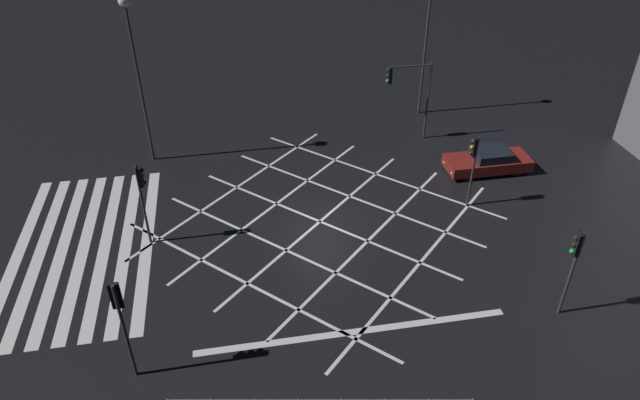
{
  "coord_description": "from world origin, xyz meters",
  "views": [
    {
      "loc": [
        21.0,
        -3.79,
        15.67
      ],
      "look_at": [
        0.0,
        0.0,
        1.21
      ],
      "focal_mm": 32.0,
      "sensor_mm": 36.0,
      "label": 1
    }
  ],
  "objects_px": {
    "traffic_light_median_north": "(473,158)",
    "traffic_light_se_main": "(120,311)",
    "street_lamp_east": "(428,19)",
    "traffic_light_ne_cross": "(574,257)",
    "waiting_car": "(488,161)",
    "street_lamp_west": "(132,43)",
    "traffic_light_nw_cross": "(408,85)",
    "traffic_light_median_south": "(142,189)"
  },
  "relations": [
    {
      "from": "traffic_light_median_north",
      "to": "traffic_light_se_main",
      "type": "bearing_deg",
      "value": 26.72
    },
    {
      "from": "traffic_light_se_main",
      "to": "street_lamp_east",
      "type": "height_order",
      "value": "street_lamp_east"
    },
    {
      "from": "traffic_light_ne_cross",
      "to": "waiting_car",
      "type": "height_order",
      "value": "traffic_light_ne_cross"
    },
    {
      "from": "street_lamp_west",
      "to": "waiting_car",
      "type": "relative_size",
      "value": 1.98
    },
    {
      "from": "street_lamp_west",
      "to": "street_lamp_east",
      "type": "bearing_deg",
      "value": 100.79
    },
    {
      "from": "traffic_light_nw_cross",
      "to": "waiting_car",
      "type": "relative_size",
      "value": 1.04
    },
    {
      "from": "traffic_light_se_main",
      "to": "traffic_light_median_south",
      "type": "xyz_separation_m",
      "value": [
        -7.22,
        0.1,
        -0.11
      ]
    },
    {
      "from": "traffic_light_median_south",
      "to": "street_lamp_east",
      "type": "height_order",
      "value": "street_lamp_east"
    },
    {
      "from": "traffic_light_nw_cross",
      "to": "street_lamp_west",
      "type": "height_order",
      "value": "street_lamp_west"
    },
    {
      "from": "traffic_light_nw_cross",
      "to": "street_lamp_west",
      "type": "relative_size",
      "value": 0.52
    },
    {
      "from": "traffic_light_median_north",
      "to": "traffic_light_ne_cross",
      "type": "bearing_deg",
      "value": 94.9
    },
    {
      "from": "traffic_light_median_south",
      "to": "street_lamp_east",
      "type": "bearing_deg",
      "value": 33.79
    },
    {
      "from": "street_lamp_west",
      "to": "traffic_light_ne_cross",
      "type": "bearing_deg",
      "value": 47.04
    },
    {
      "from": "traffic_light_median_north",
      "to": "street_lamp_west",
      "type": "xyz_separation_m",
      "value": [
        -7.24,
        -15.1,
        3.84
      ]
    },
    {
      "from": "traffic_light_nw_cross",
      "to": "traffic_light_se_main",
      "type": "relative_size",
      "value": 1.14
    },
    {
      "from": "traffic_light_se_main",
      "to": "street_lamp_east",
      "type": "distance_m",
      "value": 24.02
    },
    {
      "from": "street_lamp_east",
      "to": "waiting_car",
      "type": "relative_size",
      "value": 1.89
    },
    {
      "from": "traffic_light_ne_cross",
      "to": "street_lamp_east",
      "type": "xyz_separation_m",
      "value": [
        -17.73,
        0.44,
        3.18
      ]
    },
    {
      "from": "street_lamp_east",
      "to": "waiting_car",
      "type": "xyz_separation_m",
      "value": [
        7.49,
        1.27,
        -5.31
      ]
    },
    {
      "from": "traffic_light_se_main",
      "to": "traffic_light_nw_cross",
      "type": "bearing_deg",
      "value": -43.71
    },
    {
      "from": "traffic_light_median_south",
      "to": "street_lamp_east",
      "type": "relative_size",
      "value": 0.46
    },
    {
      "from": "street_lamp_east",
      "to": "waiting_car",
      "type": "bearing_deg",
      "value": 9.6
    },
    {
      "from": "traffic_light_nw_cross",
      "to": "street_lamp_west",
      "type": "xyz_separation_m",
      "value": [
        -0.22,
        -14.13,
        3.13
      ]
    },
    {
      "from": "traffic_light_nw_cross",
      "to": "street_lamp_east",
      "type": "bearing_deg",
      "value": -121.71
    },
    {
      "from": "waiting_car",
      "to": "traffic_light_median_north",
      "type": "bearing_deg",
      "value": 50.46
    },
    {
      "from": "traffic_light_median_north",
      "to": "traffic_light_ne_cross",
      "type": "xyz_separation_m",
      "value": [
        7.41,
        0.63,
        0.08
      ]
    },
    {
      "from": "waiting_car",
      "to": "traffic_light_se_main",
      "type": "bearing_deg",
      "value": 30.96
    },
    {
      "from": "traffic_light_ne_cross",
      "to": "street_lamp_east",
      "type": "distance_m",
      "value": 18.02
    },
    {
      "from": "traffic_light_nw_cross",
      "to": "street_lamp_east",
      "type": "height_order",
      "value": "street_lamp_east"
    },
    {
      "from": "traffic_light_median_south",
      "to": "traffic_light_se_main",
      "type": "bearing_deg",
      "value": -90.79
    },
    {
      "from": "traffic_light_se_main",
      "to": "traffic_light_ne_cross",
      "type": "xyz_separation_m",
      "value": [
        -0.04,
        15.44,
        -0.14
      ]
    },
    {
      "from": "street_lamp_east",
      "to": "waiting_car",
      "type": "height_order",
      "value": "street_lamp_east"
    },
    {
      "from": "traffic_light_se_main",
      "to": "traffic_light_median_south",
      "type": "relative_size",
      "value": 1.04
    },
    {
      "from": "traffic_light_se_main",
      "to": "traffic_light_ne_cross",
      "type": "relative_size",
      "value": 1.05
    },
    {
      "from": "traffic_light_ne_cross",
      "to": "street_lamp_west",
      "type": "distance_m",
      "value": 21.82
    },
    {
      "from": "traffic_light_nw_cross",
      "to": "street_lamp_west",
      "type": "bearing_deg",
      "value": -0.9
    },
    {
      "from": "traffic_light_median_north",
      "to": "street_lamp_west",
      "type": "distance_m",
      "value": 17.18
    },
    {
      "from": "traffic_light_median_south",
      "to": "traffic_light_ne_cross",
      "type": "xyz_separation_m",
      "value": [
        7.18,
        15.34,
        -0.03
      ]
    },
    {
      "from": "traffic_light_nw_cross",
      "to": "traffic_light_median_north",
      "type": "distance_m",
      "value": 7.12
    },
    {
      "from": "traffic_light_median_north",
      "to": "waiting_car",
      "type": "distance_m",
      "value": 4.21
    },
    {
      "from": "traffic_light_ne_cross",
      "to": "traffic_light_se_main",
      "type": "bearing_deg",
      "value": 0.16
    },
    {
      "from": "traffic_light_nw_cross",
      "to": "traffic_light_median_north",
      "type": "relative_size",
      "value": 1.24
    }
  ]
}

